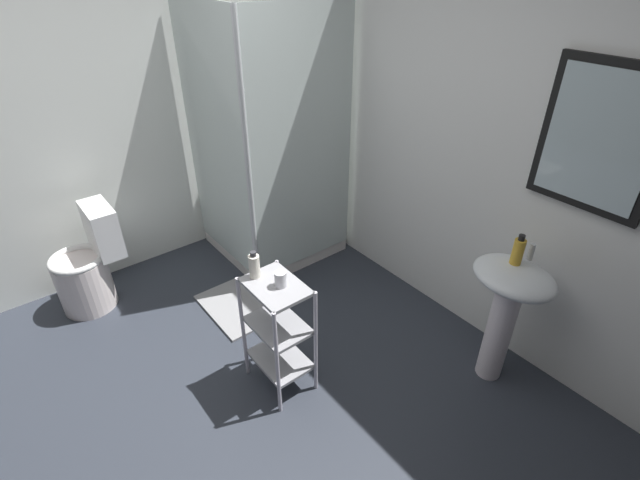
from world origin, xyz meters
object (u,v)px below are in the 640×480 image
shower_stall (269,206)px  toilet (89,268)px  hand_soap_bottle (518,251)px  storage_cart (278,327)px  rinse_cup (281,279)px  bath_mat (236,307)px  pedestal_sink (507,301)px  lotion_bottle_white (254,266)px

shower_stall → toilet: bearing=-100.4°
hand_soap_bottle → shower_stall: bearing=-169.6°
storage_cart → rinse_cup: 0.35m
rinse_cup → bath_mat: 1.11m
pedestal_sink → lotion_bottle_white: lotion_bottle_white is taller
lotion_bottle_white → rinse_cup: lotion_bottle_white is taller
pedestal_sink → shower_stall: bearing=-170.5°
lotion_bottle_white → storage_cart: bearing=18.2°
bath_mat → hand_soap_bottle: bearing=32.9°
toilet → bath_mat: size_ratio=1.27×
hand_soap_bottle → rinse_cup: size_ratio=2.05×
pedestal_sink → hand_soap_bottle: hand_soap_bottle is taller
rinse_cup → bath_mat: (-0.79, 0.10, -0.77)m
pedestal_sink → bath_mat: 1.87m
hand_soap_bottle → rinse_cup: 1.28m
pedestal_sink → bath_mat: pedestal_sink is taller
toilet → hand_soap_bottle: (2.19, 1.74, 0.57)m
shower_stall → pedestal_sink: shower_stall is taller
storage_cart → bath_mat: storage_cart is taller
rinse_cup → bath_mat: size_ratio=0.15×
pedestal_sink → bath_mat: size_ratio=1.35×
pedestal_sink → hand_soap_bottle: (-0.03, 0.03, 0.31)m
shower_stall → bath_mat: (0.45, -0.61, -0.45)m
pedestal_sink → hand_soap_bottle: size_ratio=4.53×
toilet → rinse_cup: 1.70m
shower_stall → storage_cart: (1.21, -0.73, -0.03)m
lotion_bottle_white → rinse_cup: (0.15, 0.06, -0.03)m
shower_stall → hand_soap_bottle: size_ratio=11.18×
shower_stall → lotion_bottle_white: 1.37m
lotion_bottle_white → rinse_cup: bearing=22.6°
toilet → lotion_bottle_white: size_ratio=4.69×
toilet → lotion_bottle_white: bearing=24.7°
toilet → hand_soap_bottle: size_ratio=4.25×
hand_soap_bottle → toilet: bearing=-141.6°
shower_stall → toilet: shower_stall is taller
storage_cart → shower_stall: bearing=149.1°
pedestal_sink → rinse_cup: size_ratio=9.26×
pedestal_sink → toilet: pedestal_sink is taller
toilet → storage_cart: 1.61m
toilet → bath_mat: 1.09m
lotion_bottle_white → bath_mat: lotion_bottle_white is taller
shower_stall → bath_mat: bearing=-53.7°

